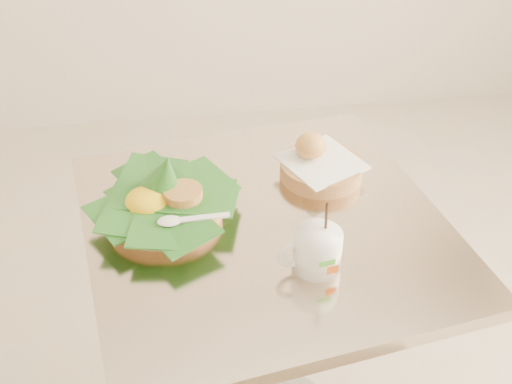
{
  "coord_description": "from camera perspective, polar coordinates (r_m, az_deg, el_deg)",
  "views": [
    {
      "loc": [
        0.01,
        -0.94,
        1.56
      ],
      "look_at": [
        0.16,
        0.04,
        0.82
      ],
      "focal_mm": 45.0,
      "sensor_mm": 36.0,
      "label": 1
    }
  ],
  "objects": [
    {
      "name": "rice_basket",
      "position": [
        1.29,
        -8.24,
        -0.56
      ],
      "size": [
        0.29,
        0.29,
        0.15
      ],
      "rotation": [
        0.0,
        0.0,
        0.35
      ],
      "color": "#BB7F50",
      "rests_on": "cafe_table"
    },
    {
      "name": "coffee_mug",
      "position": [
        1.16,
        5.36,
        -5.11
      ],
      "size": [
        0.12,
        0.09,
        0.15
      ],
      "rotation": [
        0.0,
        0.0,
        0.17
      ],
      "color": "white",
      "rests_on": "cafe_table"
    },
    {
      "name": "cafe_table",
      "position": [
        1.43,
        0.77,
        -9.61
      ],
      "size": [
        0.8,
        0.8,
        0.75
      ],
      "rotation": [
        0.0,
        0.0,
        0.16
      ],
      "color": "gray",
      "rests_on": "floor"
    },
    {
      "name": "bread_basket",
      "position": [
        1.4,
        5.66,
        2.44
      ],
      "size": [
        0.2,
        0.2,
        0.09
      ],
      "rotation": [
        0.0,
        0.0,
        -0.34
      ],
      "color": "#BB7F50",
      "rests_on": "cafe_table"
    }
  ]
}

